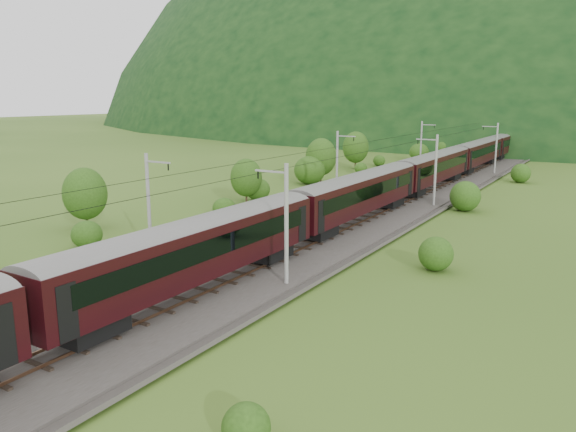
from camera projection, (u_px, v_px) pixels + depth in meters
The scene contains 15 objects.
ground at pixel (214, 272), 40.63m from camera, with size 600.00×600.00×0.00m, color #37541A.
railbed at pixel (286, 241), 48.92m from camera, with size 14.00×220.00×0.30m, color #38332D.
track_left at pixel (263, 235), 50.11m from camera, with size 2.40×220.00×0.27m.
track_right at pixel (310, 242), 47.65m from camera, with size 2.40×220.00×0.27m.
catenary_left at pixel (338, 162), 69.47m from camera, with size 2.54×192.28×8.00m.
catenary_right at pixel (435, 168), 63.21m from camera, with size 2.54×192.28×8.00m.
overhead_wires at pixel (286, 161), 47.47m from camera, with size 4.83×198.00×0.03m.
mountain_main at pixel (573, 124), 257.21m from camera, with size 504.00×360.00×244.00m, color black.
mountain_ridge at pixel (367, 116), 351.96m from camera, with size 336.00×280.00×132.00m, color black.
train at pixel (433, 163), 74.72m from camera, with size 3.18×176.33×5.55m.
hazard_post_near at pixel (338, 210), 57.09m from camera, with size 0.17×0.17×1.62m, color red.
hazard_post_far at pixel (424, 179), 79.41m from camera, with size 0.15×0.15×1.41m, color red.
signal at pixel (386, 178), 76.12m from camera, with size 0.25×0.25×2.24m.
vegetation_left at pixel (266, 174), 71.46m from camera, with size 13.25×141.94×6.52m.
vegetation_right at pixel (421, 235), 46.16m from camera, with size 7.13×97.18×3.02m.
Camera 1 is at (24.94, -30.29, 12.52)m, focal length 35.00 mm.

